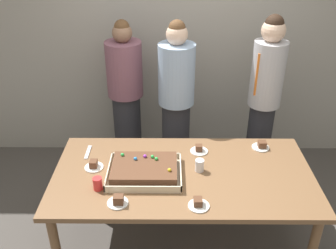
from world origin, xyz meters
name	(u,v)px	position (x,y,z in m)	size (l,w,h in m)	color
ground_plane	(181,243)	(0.00, 0.00, 0.00)	(12.00, 12.00, 0.00)	#4C4742
interior_back_panel	(180,26)	(0.00, 1.60, 1.50)	(8.00, 0.12, 3.00)	#9E998E
party_table	(183,180)	(0.00, 0.00, 0.69)	(2.04, 1.03, 0.77)	brown
sheet_cake	(145,170)	(-0.30, -0.03, 0.81)	(0.57, 0.44, 0.12)	beige
plated_slice_near_left	(198,204)	(0.09, -0.38, 0.78)	(0.15, 0.15, 0.06)	white
plated_slice_near_right	(261,146)	(0.69, 0.36, 0.79)	(0.15, 0.15, 0.07)	white
plated_slice_far_left	(94,165)	(-0.71, 0.06, 0.79)	(0.15, 0.15, 0.07)	white
plated_slice_far_right	(199,150)	(0.14, 0.30, 0.78)	(0.15, 0.15, 0.06)	white
plated_slice_center_front	(118,201)	(-0.47, -0.37, 0.79)	(0.15, 0.15, 0.07)	white
drink_cup_nearest	(98,184)	(-0.63, -0.20, 0.82)	(0.07, 0.07, 0.10)	red
drink_cup_middle	(200,165)	(0.13, 0.03, 0.82)	(0.07, 0.07, 0.10)	white
cake_server_utensil	(88,152)	(-0.80, 0.28, 0.77)	(0.03, 0.20, 0.01)	silver
person_serving_front	(264,101)	(0.81, 0.92, 0.95)	(0.31, 0.31, 1.78)	#28282D
person_green_shirt_behind	(126,98)	(-0.56, 1.15, 0.86)	(0.36, 0.36, 1.68)	#28282D
person_striped_tie_right	(176,105)	(-0.05, 0.94, 0.89)	(0.35, 0.35, 1.73)	#28282D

